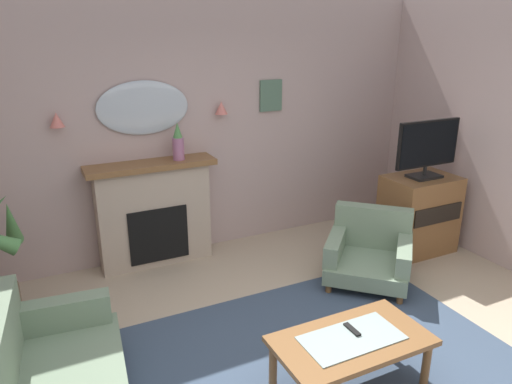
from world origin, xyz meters
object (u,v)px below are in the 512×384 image
object	(u,v)px
wall_sconce_left	(57,120)
framed_picture	(271,96)
tv_remote	(352,330)
tv_flatscreen	(428,147)
wall_mirror	(143,108)
tv_cabinet	(418,214)
coffee_table	(351,345)
mantel_vase_right	(178,143)
wall_sconce_right	(221,108)
armchair_beside_couch	(369,251)
fireplace	(154,215)

from	to	relation	value
wall_sconce_left	framed_picture	distance (m)	2.35
tv_remote	tv_flatscreen	distance (m)	2.67
wall_mirror	tv_cabinet	xyz separation A→B (m)	(2.83, -1.17, -1.26)
framed_picture	coffee_table	world-z (taller)	framed_picture
coffee_table	mantel_vase_right	bearing A→B (deg)	99.03
mantel_vase_right	coffee_table	world-z (taller)	mantel_vase_right
coffee_table	tv_cabinet	bearing A→B (deg)	36.32
wall_sconce_right	armchair_beside_couch	bearing A→B (deg)	-53.64
wall_sconce_right	tv_remote	xyz separation A→B (m)	(-0.09, -2.62, -1.21)
fireplace	mantel_vase_right	bearing A→B (deg)	-5.39
fireplace	armchair_beside_couch	distance (m)	2.33
framed_picture	wall_mirror	bearing A→B (deg)	-179.62
fireplace	armchair_beside_couch	world-z (taller)	fireplace
mantel_vase_right	wall_sconce_right	world-z (taller)	wall_sconce_right
mantel_vase_right	wall_mirror	world-z (taller)	wall_mirror
coffee_table	tv_remote	bearing A→B (deg)	51.23
tv_remote	armchair_beside_couch	size ratio (longest dim) A/B	0.14
tv_remote	tv_flatscreen	size ratio (longest dim) A/B	0.19
armchair_beside_couch	tv_flatscreen	world-z (taller)	tv_flatscreen
framed_picture	tv_cabinet	xyz separation A→B (m)	(1.33, -1.18, -1.30)
fireplace	tv_cabinet	distance (m)	3.02
fireplace	tv_flatscreen	xyz separation A→B (m)	(2.83, -1.05, 0.68)
wall_sconce_left	tv_cabinet	bearing A→B (deg)	-16.89
framed_picture	wall_sconce_left	bearing A→B (deg)	-178.54
mantel_vase_right	framed_picture	bearing A→B (deg)	8.53
coffee_table	tv_flatscreen	xyz separation A→B (m)	(2.13, 1.54, 0.86)
wall_sconce_right	tv_remote	distance (m)	2.88
wall_mirror	tv_flatscreen	size ratio (longest dim) A/B	1.14
tv_remote	wall_sconce_left	bearing A→B (deg)	121.58
tv_flatscreen	mantel_vase_right	bearing A→B (deg)	158.08
wall_mirror	tv_remote	bearing A→B (deg)	-74.12
wall_sconce_right	coffee_table	bearing A→B (deg)	-93.05
tv_flatscreen	tv_remote	bearing A→B (deg)	-144.54
wall_sconce_left	tv_flatscreen	bearing A→B (deg)	-17.19
coffee_table	armchair_beside_couch	world-z (taller)	armchair_beside_couch
mantel_vase_right	tv_remote	xyz separation A→B (m)	(0.46, -2.50, -0.89)
wall_sconce_right	armchair_beside_couch	xyz separation A→B (m)	(1.04, -1.42, -1.35)
fireplace	wall_sconce_right	world-z (taller)	wall_sconce_right
wall_sconce_right	wall_sconce_left	bearing A→B (deg)	180.00
wall_mirror	tv_cabinet	bearing A→B (deg)	-22.41
coffee_table	fireplace	bearing A→B (deg)	105.27
framed_picture	tv_remote	bearing A→B (deg)	-105.47
tv_flatscreen	wall_mirror	bearing A→B (deg)	157.23
mantel_vase_right	wall_mirror	distance (m)	0.51
wall_mirror	tv_cabinet	distance (m)	3.31
wall_sconce_left	tv_flatscreen	world-z (taller)	wall_sconce_left
wall_sconce_left	armchair_beside_couch	world-z (taller)	wall_sconce_left
tv_remote	armchair_beside_couch	world-z (taller)	armchair_beside_couch
wall_mirror	tv_flatscreen	world-z (taller)	wall_mirror
tv_cabinet	tv_flatscreen	size ratio (longest dim) A/B	1.07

